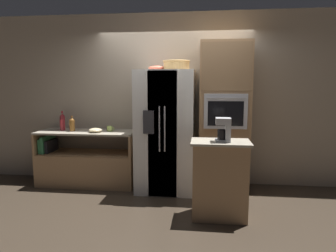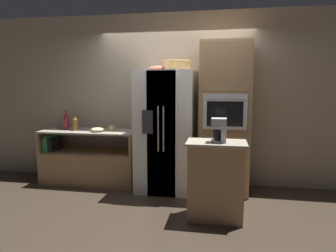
% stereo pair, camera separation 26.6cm
% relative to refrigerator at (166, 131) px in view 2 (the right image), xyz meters
% --- Properties ---
extents(ground_plane, '(20.00, 20.00, 0.00)m').
position_rel_refrigerator_xyz_m(ground_plane, '(0.09, -0.04, -0.93)').
color(ground_plane, '#382D23').
extents(wall_back, '(12.00, 0.06, 2.80)m').
position_rel_refrigerator_xyz_m(wall_back, '(0.09, 0.43, 0.47)').
color(wall_back, tan).
rests_on(wall_back, ground_plane).
extents(counter_left, '(1.60, 0.61, 0.89)m').
position_rel_refrigerator_xyz_m(counter_left, '(-1.33, 0.09, -0.61)').
color(counter_left, '#A87F56').
rests_on(counter_left, ground_plane).
extents(refrigerator, '(0.87, 0.82, 1.86)m').
position_rel_refrigerator_xyz_m(refrigerator, '(0.00, 0.00, 0.00)').
color(refrigerator, white).
rests_on(refrigerator, ground_plane).
extents(wall_oven, '(0.74, 0.72, 2.27)m').
position_rel_refrigerator_xyz_m(wall_oven, '(0.89, 0.06, 0.21)').
color(wall_oven, '#A87F56').
rests_on(wall_oven, ground_plane).
extents(island_counter, '(0.72, 0.46, 0.97)m').
position_rel_refrigerator_xyz_m(island_counter, '(0.79, -0.93, -0.44)').
color(island_counter, '#A87F56').
rests_on(island_counter, ground_plane).
extents(wicker_basket, '(0.41, 0.41, 0.15)m').
position_rel_refrigerator_xyz_m(wicker_basket, '(0.16, 0.02, 1.01)').
color(wicker_basket, tan).
rests_on(wicker_basket, refrigerator).
extents(fruit_bowl, '(0.26, 0.26, 0.07)m').
position_rel_refrigerator_xyz_m(fruit_bowl, '(-0.15, 0.08, 0.97)').
color(fruit_bowl, '#DB664C').
rests_on(fruit_bowl, refrigerator).
extents(bottle_tall, '(0.07, 0.07, 0.26)m').
position_rel_refrigerator_xyz_m(bottle_tall, '(-1.75, 0.11, 0.08)').
color(bottle_tall, maroon).
rests_on(bottle_tall, counter_left).
extents(bottle_short, '(0.09, 0.09, 0.25)m').
position_rel_refrigerator_xyz_m(bottle_short, '(-1.55, 0.06, 0.08)').
color(bottle_short, brown).
rests_on(bottle_short, counter_left).
extents(bottle_wide, '(0.08, 0.08, 0.32)m').
position_rel_refrigerator_xyz_m(bottle_wide, '(-1.79, 0.22, 0.10)').
color(bottle_wide, maroon).
rests_on(bottle_wide, counter_left).
extents(mug, '(0.12, 0.09, 0.08)m').
position_rel_refrigerator_xyz_m(mug, '(-0.94, 0.13, 0.00)').
color(mug, '#B2D166').
rests_on(mug, counter_left).
extents(mixing_bowl, '(0.21, 0.21, 0.07)m').
position_rel_refrigerator_xyz_m(mixing_bowl, '(-1.13, -0.01, -0.00)').
color(mixing_bowl, beige).
rests_on(mixing_bowl, counter_left).
extents(coffee_maker, '(0.18, 0.17, 0.29)m').
position_rel_refrigerator_xyz_m(coffee_maker, '(0.83, -0.95, 0.19)').
color(coffee_maker, '#B2B2B7').
rests_on(coffee_maker, island_counter).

